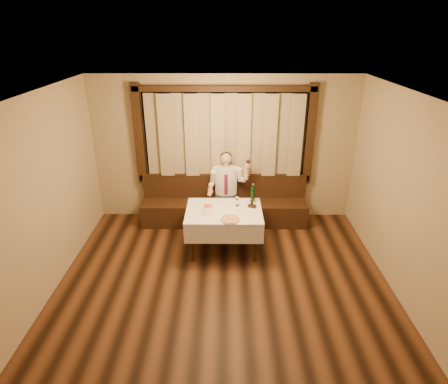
{
  "coord_description": "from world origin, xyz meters",
  "views": [
    {
      "loc": [
        0.03,
        -3.87,
        3.59
      ],
      "look_at": [
        0.0,
        1.9,
        1.0
      ],
      "focal_mm": 30.0,
      "sensor_mm": 36.0,
      "label": 1
    }
  ],
  "objects_px": {
    "pasta_red": "(208,205)",
    "cruet_caddy": "(252,205)",
    "dining_table": "(224,216)",
    "green_bottle": "(253,194)",
    "pasta_cream": "(207,210)",
    "seated_man": "(226,184)",
    "banquette": "(224,207)",
    "pizza": "(230,219)"
  },
  "relations": [
    {
      "from": "green_bottle",
      "to": "cruet_caddy",
      "type": "height_order",
      "value": "green_bottle"
    },
    {
      "from": "pizza",
      "to": "seated_man",
      "type": "xyz_separation_m",
      "value": [
        -0.06,
        1.28,
        0.06
      ]
    },
    {
      "from": "green_bottle",
      "to": "seated_man",
      "type": "distance_m",
      "value": 0.76
    },
    {
      "from": "pizza",
      "to": "pasta_cream",
      "type": "xyz_separation_m",
      "value": [
        -0.37,
        0.27,
        0.02
      ]
    },
    {
      "from": "pizza",
      "to": "pasta_red",
      "type": "xyz_separation_m",
      "value": [
        -0.37,
        0.47,
        0.02
      ]
    },
    {
      "from": "pizza",
      "to": "seated_man",
      "type": "height_order",
      "value": "seated_man"
    },
    {
      "from": "seated_man",
      "to": "pizza",
      "type": "bearing_deg",
      "value": -87.43
    },
    {
      "from": "pizza",
      "to": "pasta_red",
      "type": "relative_size",
      "value": 1.3
    },
    {
      "from": "dining_table",
      "to": "green_bottle",
      "type": "height_order",
      "value": "green_bottle"
    },
    {
      "from": "pasta_red",
      "to": "seated_man",
      "type": "xyz_separation_m",
      "value": [
        0.31,
        0.82,
        0.04
      ]
    },
    {
      "from": "green_bottle",
      "to": "cruet_caddy",
      "type": "xyz_separation_m",
      "value": [
        -0.03,
        -0.22,
        -0.09
      ]
    },
    {
      "from": "pasta_cream",
      "to": "seated_man",
      "type": "relative_size",
      "value": 0.18
    },
    {
      "from": "pizza",
      "to": "seated_man",
      "type": "distance_m",
      "value": 1.28
    },
    {
      "from": "cruet_caddy",
      "to": "seated_man",
      "type": "bearing_deg",
      "value": 142.37
    },
    {
      "from": "dining_table",
      "to": "green_bottle",
      "type": "bearing_deg",
      "value": 33.58
    },
    {
      "from": "pasta_red",
      "to": "seated_man",
      "type": "height_order",
      "value": "seated_man"
    },
    {
      "from": "banquette",
      "to": "cruet_caddy",
      "type": "bearing_deg",
      "value": -62.4
    },
    {
      "from": "dining_table",
      "to": "pasta_cream",
      "type": "xyz_separation_m",
      "value": [
        -0.28,
        -0.08,
        0.14
      ]
    },
    {
      "from": "pasta_cream",
      "to": "seated_man",
      "type": "bearing_deg",
      "value": 72.59
    },
    {
      "from": "dining_table",
      "to": "pasta_cream",
      "type": "distance_m",
      "value": 0.32
    },
    {
      "from": "cruet_caddy",
      "to": "pasta_red",
      "type": "bearing_deg",
      "value": -155.74
    },
    {
      "from": "banquette",
      "to": "pasta_red",
      "type": "height_order",
      "value": "banquette"
    },
    {
      "from": "dining_table",
      "to": "pasta_red",
      "type": "bearing_deg",
      "value": 156.3
    },
    {
      "from": "banquette",
      "to": "seated_man",
      "type": "distance_m",
      "value": 0.53
    },
    {
      "from": "pizza",
      "to": "green_bottle",
      "type": "bearing_deg",
      "value": 59.4
    },
    {
      "from": "pasta_red",
      "to": "green_bottle",
      "type": "bearing_deg",
      "value": 15.59
    },
    {
      "from": "banquette",
      "to": "pasta_cream",
      "type": "height_order",
      "value": "banquette"
    },
    {
      "from": "dining_table",
      "to": "banquette",
      "type": "bearing_deg",
      "value": 90.0
    },
    {
      "from": "pasta_cream",
      "to": "green_bottle",
      "type": "bearing_deg",
      "value": 27.86
    },
    {
      "from": "pasta_cream",
      "to": "seated_man",
      "type": "height_order",
      "value": "seated_man"
    },
    {
      "from": "dining_table",
      "to": "pizza",
      "type": "distance_m",
      "value": 0.38
    },
    {
      "from": "dining_table",
      "to": "cruet_caddy",
      "type": "height_order",
      "value": "cruet_caddy"
    },
    {
      "from": "pasta_red",
      "to": "green_bottle",
      "type": "xyz_separation_m",
      "value": [
        0.77,
        0.21,
        0.11
      ]
    },
    {
      "from": "banquette",
      "to": "seated_man",
      "type": "height_order",
      "value": "seated_man"
    },
    {
      "from": "dining_table",
      "to": "pasta_red",
      "type": "relative_size",
      "value": 5.25
    },
    {
      "from": "banquette",
      "to": "pizza",
      "type": "distance_m",
      "value": 1.45
    },
    {
      "from": "pasta_red",
      "to": "cruet_caddy",
      "type": "bearing_deg",
      "value": -0.17
    },
    {
      "from": "cruet_caddy",
      "to": "banquette",
      "type": "bearing_deg",
      "value": 142.02
    },
    {
      "from": "pizza",
      "to": "pasta_cream",
      "type": "relative_size",
      "value": 1.21
    },
    {
      "from": "cruet_caddy",
      "to": "green_bottle",
      "type": "bearing_deg",
      "value": 107.57
    },
    {
      "from": "banquette",
      "to": "seated_man",
      "type": "xyz_separation_m",
      "value": [
        0.04,
        -0.09,
        0.52
      ]
    },
    {
      "from": "pasta_cream",
      "to": "cruet_caddy",
      "type": "height_order",
      "value": "cruet_caddy"
    }
  ]
}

